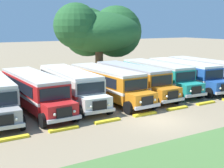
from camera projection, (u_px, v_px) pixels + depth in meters
name	position (u px, v px, depth m)	size (l,w,h in m)	color
ground_plane	(159.00, 121.00, 21.81)	(220.00, 220.00, 0.00)	#937F60
parked_bus_slot_2	(34.00, 90.00, 24.65)	(3.02, 10.88, 2.82)	red
parked_bus_slot_3	(70.00, 85.00, 26.71)	(3.07, 10.89, 2.82)	silver
parked_bus_slot_4	(107.00, 82.00, 27.80)	(3.00, 10.88, 2.82)	orange
parked_bus_slot_5	(132.00, 79.00, 29.75)	(2.80, 10.85, 2.82)	orange
parked_bus_slot_6	(157.00, 75.00, 31.86)	(3.14, 10.90, 2.82)	teal
parked_bus_slot_7	(184.00, 73.00, 33.03)	(3.21, 10.91, 2.82)	#23519E
parked_bus_slot_8	(204.00, 71.00, 34.83)	(2.93, 10.87, 2.82)	silver
curb_wheelstop_1	(12.00, 138.00, 18.20)	(2.00, 0.36, 0.15)	yellow
curb_wheelstop_2	(64.00, 129.00, 19.86)	(2.00, 0.36, 0.15)	yellow
curb_wheelstop_3	(107.00, 121.00, 21.51)	(2.00, 0.36, 0.15)	yellow
curb_wheelstop_4	(145.00, 114.00, 23.16)	(2.00, 0.36, 0.15)	yellow
curb_wheelstop_5	(177.00, 108.00, 24.82)	(2.00, 0.36, 0.15)	yellow
curb_wheelstop_6	(206.00, 103.00, 26.47)	(2.00, 0.36, 0.15)	yellow
broad_shade_tree	(99.00, 31.00, 41.32)	(13.72, 11.74, 9.38)	brown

